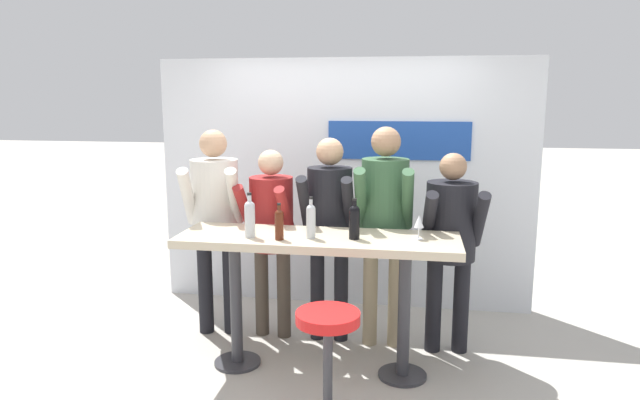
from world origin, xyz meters
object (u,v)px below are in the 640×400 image
bar_stool (328,351)px  person_center (384,213)px  wine_glass_0 (419,222)px  person_center_left (329,217)px  tasting_table (318,259)px  person_left (271,224)px  person_center_right (451,233)px  wine_bottle_1 (279,223)px  wine_bottle_2 (311,220)px  wine_bottle_0 (354,220)px  person_far_left (215,210)px  wine_bottle_3 (250,217)px

bar_stool → person_center: person_center is taller
wine_glass_0 → person_center_left: bearing=143.0°
tasting_table → person_left: size_ratio=1.27×
person_center_left → wine_glass_0: (0.73, -0.55, 0.11)m
bar_stool → person_center_left: person_center_left is taller
person_center_right → wine_bottle_1: (-1.23, -0.65, 0.18)m
person_center_right → wine_bottle_2: person_center_right is taller
wine_bottle_2 → person_center_right: bearing=29.2°
person_center_left → person_center: bearing=-5.1°
bar_stool → wine_bottle_2: bearing=109.0°
person_left → person_center_left: 0.50m
wine_bottle_0 → wine_glass_0: bearing=8.0°
person_center_left → bar_stool: bearing=-82.2°
person_far_left → person_center: person_center is taller
person_far_left → wine_bottle_3: bearing=-62.4°
person_center → person_center_right: (0.52, -0.04, -0.13)m
person_center_left → wine_bottle_3: (-0.47, -0.68, 0.13)m
tasting_table → wine_bottle_3: 0.59m
tasting_table → wine_glass_0: size_ratio=11.59×
person_left → wine_bottle_3: 0.71m
wine_bottle_0 → bar_stool: bearing=-97.4°
wine_bottle_2 → person_center: bearing=50.8°
bar_stool → wine_bottle_1: size_ratio=2.85×
wine_glass_0 → person_far_left: bearing=162.6°
person_center → wine_bottle_1: (-0.70, -0.68, 0.04)m
person_center → wine_bottle_3: bearing=-145.9°
wine_bottle_3 → person_far_left: bearing=126.9°
person_center_left → person_center_right: bearing=-4.8°
tasting_table → person_left: person_left is taller
person_left → wine_bottle_2: bearing=-48.8°
person_center_left → person_left: bearing=179.7°
tasting_table → wine_bottle_2: size_ratio=6.81×
person_far_left → wine_bottle_1: bearing=-53.5°
tasting_table → wine_glass_0: 0.78m
person_center_left → wine_bottle_1: 0.77m
person_center_right → wine_glass_0: person_center_right is taller
bar_stool → person_center_left: (-0.19, 1.28, 0.56)m
wine_bottle_3 → wine_glass_0: bearing=6.5°
wine_bottle_1 → wine_bottle_3: (-0.23, 0.04, 0.03)m
wine_glass_0 → person_center_right: bearing=61.9°
person_center_left → person_center: size_ratio=0.95×
tasting_table → bar_stool: 0.83m
wine_bottle_2 → wine_glass_0: bearing=6.9°
person_center_left → person_center: person_center is taller
wine_glass_0 → wine_bottle_2: bearing=-173.1°
tasting_table → wine_bottle_1: 0.42m
wine_bottle_1 → wine_bottle_3: bearing=170.6°
bar_stool → wine_bottle_3: size_ratio=2.31×
wine_bottle_0 → wine_bottle_3: 0.75m
person_center → person_center_right: bearing=-4.9°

